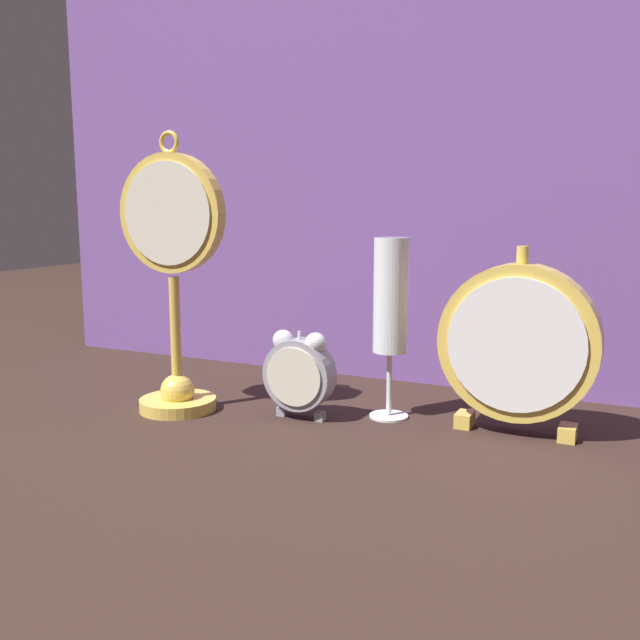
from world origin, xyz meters
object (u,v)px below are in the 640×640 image
Objects in this scene: alarm_clock_twin_bell at (299,371)px; champagne_flute at (390,307)px; mantel_clock_silver at (518,344)px; pocket_watch_on_stand at (173,281)px.

alarm_clock_twin_bell is 0.49× the size of champagne_flute.
alarm_clock_twin_bell is 0.51× the size of mantel_clock_silver.
pocket_watch_on_stand is at bearing -167.49° from alarm_clock_twin_bell.
pocket_watch_on_stand is 1.62× the size of mantel_clock_silver.
mantel_clock_silver is 0.16m from champagne_flute.
champagne_flute is (0.10, 0.05, 0.08)m from alarm_clock_twin_bell.
pocket_watch_on_stand is 3.19× the size of alarm_clock_twin_bell.
alarm_clock_twin_bell is at bearing 12.51° from pocket_watch_on_stand.
champagne_flute reaches higher than mantel_clock_silver.
champagne_flute reaches higher than alarm_clock_twin_bell.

